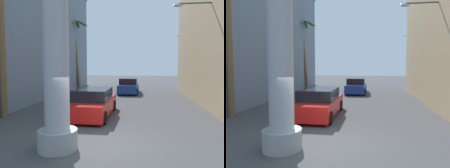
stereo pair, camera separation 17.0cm
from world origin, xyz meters
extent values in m
plane|color=#424244|center=(0.00, 10.00, 0.00)|extent=(86.75, 86.75, 0.00)
cube|color=slate|center=(-9.69, 10.77, 5.98)|extent=(6.75, 25.15, 11.96)
cylinder|color=#9E9EA3|center=(-1.31, -0.73, 4.51)|extent=(0.84, 0.84, 9.01)
cylinder|color=gray|center=(-1.31, -0.73, 0.35)|extent=(1.35, 1.35, 0.70)
cylinder|color=#59595E|center=(6.27, 6.52, 3.41)|extent=(0.16, 0.16, 6.82)
cylinder|color=#59595E|center=(5.00, 6.52, 6.67)|extent=(2.55, 0.10, 0.10)
ellipsoid|color=beige|center=(3.72, 6.52, 6.57)|extent=(0.56, 0.28, 0.20)
cylinder|color=black|center=(-2.16, 6.12, 0.32)|extent=(0.23, 0.64, 0.64)
cylinder|color=black|center=(-0.23, 6.09, 0.32)|extent=(0.23, 0.64, 0.64)
cylinder|color=black|center=(-2.21, 2.68, 0.32)|extent=(0.23, 0.64, 0.64)
cylinder|color=black|center=(-0.27, 2.65, 0.32)|extent=(0.23, 0.64, 0.64)
cube|color=red|center=(-1.22, 4.39, 0.56)|extent=(2.10, 4.94, 0.80)
cube|color=black|center=(-1.22, 4.39, 1.26)|extent=(1.91, 2.73, 0.60)
cylinder|color=black|center=(-0.66, 16.59, 0.32)|extent=(0.23, 0.64, 0.64)
cylinder|color=black|center=(1.13, 16.57, 0.32)|extent=(0.23, 0.64, 0.64)
cylinder|color=black|center=(-0.70, 13.28, 0.32)|extent=(0.23, 0.64, 0.64)
cylinder|color=black|center=(1.10, 13.26, 0.32)|extent=(0.23, 0.64, 0.64)
cube|color=navy|center=(0.22, 14.92, 0.56)|extent=(1.94, 4.75, 0.80)
cube|color=black|center=(0.22, 14.92, 1.26)|extent=(1.77, 2.62, 0.60)
cylinder|color=brown|center=(-6.28, 10.62, 3.62)|extent=(0.49, 0.46, 7.26)
ellipsoid|color=#2E792D|center=(-5.56, 10.43, 7.05)|extent=(1.54, 0.56, 0.75)
ellipsoid|color=#28632D|center=(-5.88, 11.19, 7.11)|extent=(1.21, 1.47, 0.56)
ellipsoid|color=#27652D|center=(-6.59, 11.30, 7.12)|extent=(0.82, 1.60, 0.52)
ellipsoid|color=#2E772D|center=(-7.09, 10.82, 7.12)|extent=(1.59, 0.89, 0.54)
ellipsoid|color=#21652D|center=(-7.07, 10.22, 7.09)|extent=(1.56, 0.95, 0.63)
ellipsoid|color=#2E762D|center=(-6.42, 9.75, 7.11)|extent=(0.51, 1.59, 0.56)
ellipsoid|color=#305C2D|center=(-5.76, 10.00, 7.01)|extent=(1.31, 1.26, 0.87)
cylinder|color=brown|center=(-6.32, 18.17, 4.03)|extent=(0.88, 0.68, 8.08)
ellipsoid|color=#23742D|center=(-5.42, 17.90, 7.86)|extent=(1.36, 0.37, 0.78)
ellipsoid|color=#2A6E2D|center=(-5.66, 18.43, 7.88)|extent=(1.21, 1.26, 0.71)
ellipsoid|color=#26702D|center=(-6.22, 18.62, 7.85)|extent=(0.47, 1.37, 0.80)
ellipsoid|color=#326A2D|center=(-6.86, 18.11, 7.90)|extent=(1.45, 0.75, 0.64)
ellipsoid|color=#2D782D|center=(-6.77, 17.50, 7.84)|extent=(1.32, 1.02, 0.82)
ellipsoid|color=#2A7A2D|center=(-6.18, 17.16, 7.88)|extent=(0.41, 1.40, 0.70)
ellipsoid|color=#2C5F2D|center=(-5.72, 17.30, 7.93)|extent=(1.13, 1.37, 0.55)
cylinder|color=brown|center=(-6.05, 3.45, 4.62)|extent=(0.41, 0.36, 9.24)
cylinder|color=brown|center=(6.60, 19.06, 3.33)|extent=(0.56, 0.43, 6.66)
ellipsoid|color=#316D2D|center=(7.26, 18.86, 6.51)|extent=(1.25, 0.54, 0.58)
ellipsoid|color=#2B5D2D|center=(6.94, 19.50, 6.54)|extent=(0.91, 1.26, 0.47)
ellipsoid|color=#2D6D2D|center=(6.47, 19.56, 6.48)|extent=(0.66, 1.23, 0.67)
ellipsoid|color=#2A5D2D|center=(6.04, 19.14, 6.50)|extent=(1.26, 0.70, 0.59)
ellipsoid|color=#29702D|center=(6.04, 18.76, 6.48)|extent=(1.24, 0.71, 0.66)
ellipsoid|color=#275E2D|center=(6.52, 18.34, 6.51)|extent=(0.59, 1.26, 0.56)
ellipsoid|color=#2F622D|center=(6.96, 18.41, 6.53)|extent=(0.93, 1.25, 0.50)
camera|label=1|loc=(1.49, -7.69, 2.89)|focal=35.00mm
camera|label=2|loc=(1.66, -7.67, 2.89)|focal=35.00mm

